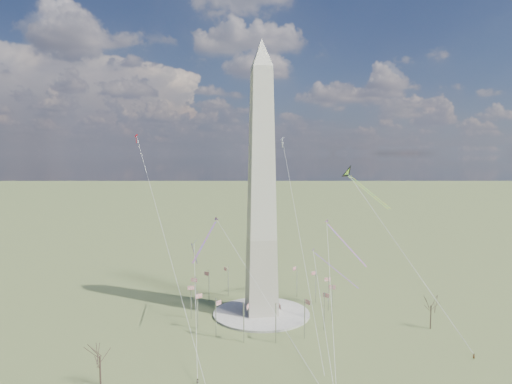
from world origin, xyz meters
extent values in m
plane|color=#4E5F2F|center=(0.00, 0.00, 0.00)|extent=(2000.00, 2000.00, 0.00)
cylinder|color=#BBB5AA|center=(0.00, 0.00, 0.40)|extent=(36.00, 36.00, 0.80)
pyramid|color=beige|center=(0.00, 0.00, 95.80)|extent=(9.90, 9.90, 10.00)
cylinder|color=silver|center=(26.00, 0.00, 6.50)|extent=(0.36, 0.36, 13.00)
cube|color=red|center=(26.00, 1.30, 11.80)|extent=(2.40, 0.08, 1.50)
cylinder|color=silver|center=(24.02, 9.95, 6.50)|extent=(0.36, 0.36, 13.00)
cube|color=red|center=(23.52, 11.15, 11.80)|extent=(2.25, 0.99, 1.50)
cylinder|color=silver|center=(18.38, 18.38, 6.50)|extent=(0.36, 0.36, 13.00)
cube|color=red|center=(17.47, 19.30, 11.80)|extent=(1.75, 1.75, 1.50)
cylinder|color=silver|center=(9.95, 24.02, 6.50)|extent=(0.36, 0.36, 13.00)
cube|color=red|center=(8.75, 24.52, 11.80)|extent=(0.99, 2.25, 1.50)
cylinder|color=silver|center=(0.00, 26.00, 6.50)|extent=(0.36, 0.36, 13.00)
cube|color=red|center=(-1.30, 26.00, 11.80)|extent=(0.08, 2.40, 1.50)
cylinder|color=silver|center=(-9.95, 24.02, 6.50)|extent=(0.36, 0.36, 13.00)
cube|color=red|center=(-11.15, 23.52, 11.80)|extent=(0.99, 2.25, 1.50)
cylinder|color=silver|center=(-18.38, 18.38, 6.50)|extent=(0.36, 0.36, 13.00)
cube|color=red|center=(-19.30, 17.47, 11.80)|extent=(1.75, 1.75, 1.50)
cylinder|color=silver|center=(-24.02, 9.95, 6.50)|extent=(0.36, 0.36, 13.00)
cube|color=red|center=(-24.52, 8.75, 11.80)|extent=(2.25, 0.99, 1.50)
cylinder|color=silver|center=(-26.00, 0.00, 6.50)|extent=(0.36, 0.36, 13.00)
cube|color=red|center=(-26.00, -1.30, 11.80)|extent=(2.40, 0.08, 1.50)
cylinder|color=silver|center=(-24.02, -9.95, 6.50)|extent=(0.36, 0.36, 13.00)
cube|color=red|center=(-23.52, -11.15, 11.80)|extent=(2.25, 0.99, 1.50)
cylinder|color=silver|center=(-18.38, -18.38, 6.50)|extent=(0.36, 0.36, 13.00)
cube|color=red|center=(-17.47, -19.30, 11.80)|extent=(1.75, 1.75, 1.50)
cylinder|color=silver|center=(-9.95, -24.02, 6.50)|extent=(0.36, 0.36, 13.00)
cube|color=red|center=(-8.75, -24.52, 11.80)|extent=(0.99, 2.25, 1.50)
cylinder|color=silver|center=(0.00, -26.00, 6.50)|extent=(0.36, 0.36, 13.00)
cube|color=red|center=(1.30, -26.00, 11.80)|extent=(0.08, 2.40, 1.50)
cylinder|color=silver|center=(9.95, -24.02, 6.50)|extent=(0.36, 0.36, 13.00)
cube|color=red|center=(11.15, -23.52, 11.80)|extent=(0.99, 2.25, 1.50)
cylinder|color=silver|center=(18.38, -18.38, 6.50)|extent=(0.36, 0.36, 13.00)
cube|color=red|center=(19.30, -17.47, 11.80)|extent=(1.75, 1.75, 1.50)
cylinder|color=silver|center=(24.02, -9.95, 6.50)|extent=(0.36, 0.36, 13.00)
cube|color=red|center=(24.52, -8.75, 11.80)|extent=(2.25, 0.99, 1.50)
cylinder|color=#48362B|center=(54.73, -23.35, 4.11)|extent=(0.40, 0.40, 8.22)
cylinder|color=#48362B|center=(-50.35, -44.56, 3.90)|extent=(0.47, 0.47, 7.81)
imported|color=gray|center=(54.82, -46.73, 0.86)|extent=(0.65, 0.45, 1.72)
imported|color=gray|center=(-25.50, -48.50, 0.84)|extent=(1.03, 0.99, 1.68)
cube|color=yellow|center=(42.37, 0.92, 45.38)|extent=(11.51, 12.98, 11.86)
cube|color=yellow|center=(40.75, -0.51, 45.38)|extent=(11.51, 12.98, 11.86)
cube|color=navy|center=(-24.36, 10.49, 25.86)|extent=(2.33, 3.32, 2.50)
cube|color=#E24E23|center=(-24.36, 10.49, 21.73)|extent=(2.45, 2.41, 8.65)
cube|color=#E24E23|center=(28.37, -11.66, 27.95)|extent=(8.50, 17.89, 12.12)
cube|color=#E24E23|center=(-21.27, -8.33, 29.94)|extent=(9.31, 15.88, 11.21)
cube|color=#E24E23|center=(30.22, 3.76, 14.67)|extent=(14.27, 13.07, 11.75)
cube|color=red|center=(-46.92, 30.83, 67.38)|extent=(1.53, 1.33, 1.44)
cube|color=red|center=(-46.92, 30.83, 65.82)|extent=(0.34, 1.25, 3.28)
cube|color=white|center=(16.72, 40.37, 66.74)|extent=(1.29, 2.16, 1.84)
cube|color=white|center=(16.72, 40.37, 64.72)|extent=(0.78, 1.57, 4.23)
camera|label=1|loc=(-29.07, -163.27, 60.01)|focal=32.00mm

